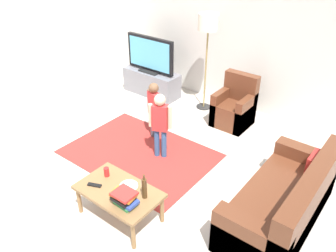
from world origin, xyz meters
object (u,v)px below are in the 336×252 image
object	(u,v)px
tv	(150,55)
armchair	(235,108)
couch	(287,204)
plate	(129,186)
child_center	(160,120)
tv_remote	(95,185)
coffee_table	(119,193)
book_stack	(124,198)
child_near_tv	(154,106)
soda_can	(107,172)
tv_stand	(152,83)
bottle	(144,188)
floor_lamp	(208,27)

from	to	relation	value
tv	armchair	bearing A→B (deg)	-0.55
couch	plate	size ratio (longest dim) A/B	8.18
couch	child_center	world-z (taller)	child_center
tv_remote	coffee_table	bearing A→B (deg)	0.04
tv	coffee_table	bearing A→B (deg)	-55.81
book_stack	tv_remote	world-z (taller)	book_stack
child_near_tv	soda_can	distance (m)	1.63
tv_stand	armchair	bearing A→B (deg)	-1.16
tv_stand	plate	xyz separation A→B (m)	(2.01, -2.78, 0.18)
couch	tv_remote	bearing A→B (deg)	-146.48
child_near_tv	bottle	size ratio (longest dim) A/B	3.07
tv_stand	soda_can	xyz separation A→B (m)	(1.66, -2.80, 0.24)
bottle	soda_can	distance (m)	0.62
tv	book_stack	distance (m)	3.73
tv_remote	book_stack	bearing A→B (deg)	-23.65
tv_stand	soda_can	distance (m)	3.26
tv	book_stack	xyz separation A→B (m)	(2.18, -3.01, -0.33)
tv_stand	soda_can	bearing A→B (deg)	-59.40
tv_stand	tv_remote	size ratio (longest dim) A/B	7.06
tv	tv_remote	world-z (taller)	tv
armchair	plate	bearing A→B (deg)	-88.64
tv_stand	tv	bearing A→B (deg)	-90.00
armchair	coffee_table	distance (m)	2.86
child_near_tv	plate	bearing A→B (deg)	-60.04
bottle	tv_remote	xyz separation A→B (m)	(-0.60, -0.22, -0.13)
plate	floor_lamp	bearing A→B (deg)	105.64
floor_lamp	coffee_table	size ratio (longest dim) A/B	1.78
floor_lamp	tv_remote	size ratio (longest dim) A/B	10.47
couch	coffee_table	world-z (taller)	couch
book_stack	tv	bearing A→B (deg)	125.94
tv	tv_remote	distance (m)	3.46
child_center	child_near_tv	bearing A→B (deg)	139.44
tv_remote	plate	bearing A→B (deg)	12.85
floor_lamp	child_center	distance (m)	2.02
coffee_table	plate	xyz separation A→B (m)	(0.05, 0.12, 0.06)
tv	coffee_table	distance (m)	3.52
child_center	coffee_table	bearing A→B (deg)	-72.12
couch	coffee_table	distance (m)	1.97
floor_lamp	soda_can	distance (m)	3.18
child_center	plate	size ratio (longest dim) A/B	4.76
book_stack	coffee_table	bearing A→B (deg)	150.71
book_stack	tv_remote	bearing A→B (deg)	179.51
floor_lamp	tv_remote	bearing A→B (deg)	-81.20
couch	armchair	bearing A→B (deg)	133.10
tv	floor_lamp	xyz separation A→B (m)	(1.19, 0.17, 0.70)
couch	book_stack	size ratio (longest dim) A/B	5.94
couch	coffee_table	xyz separation A→B (m)	(-1.61, -1.13, 0.08)
couch	child_center	xyz separation A→B (m)	(-2.02, 0.16, 0.34)
tv_stand	plate	size ratio (longest dim) A/B	5.45
floor_lamp	child_center	xyz separation A→B (m)	(0.36, -1.77, -0.92)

